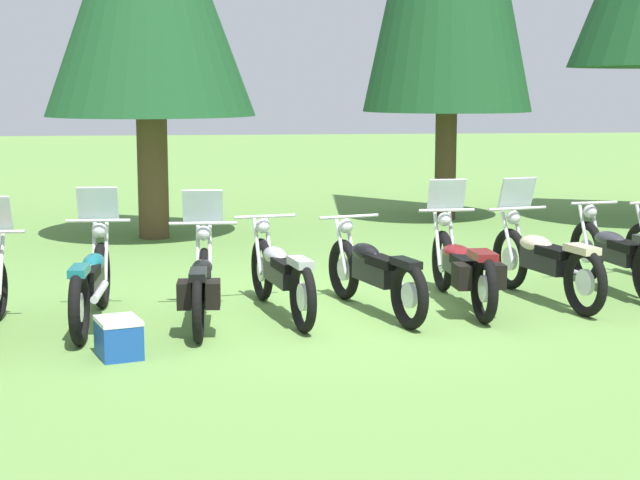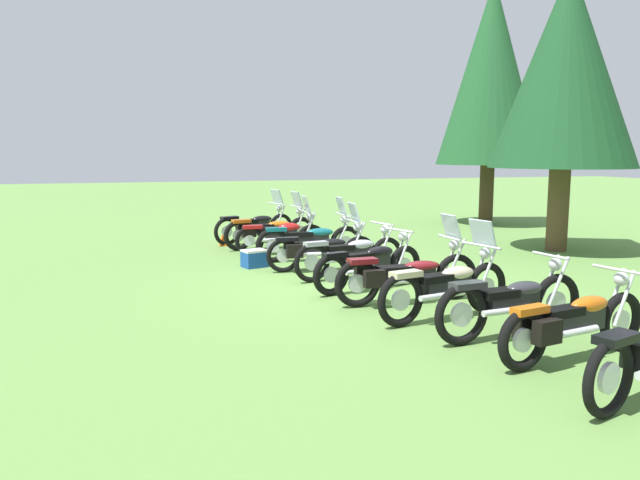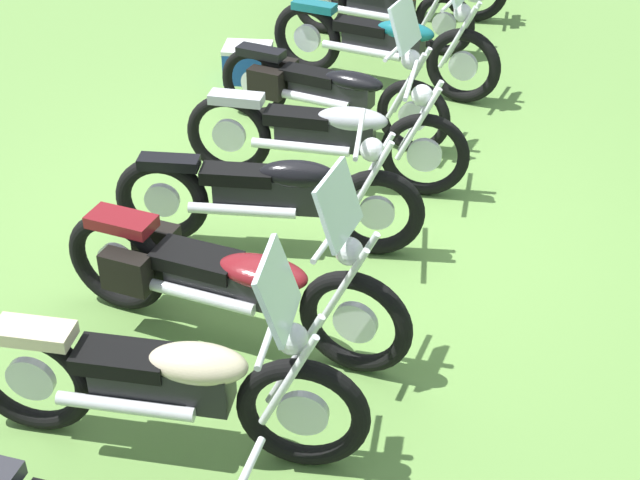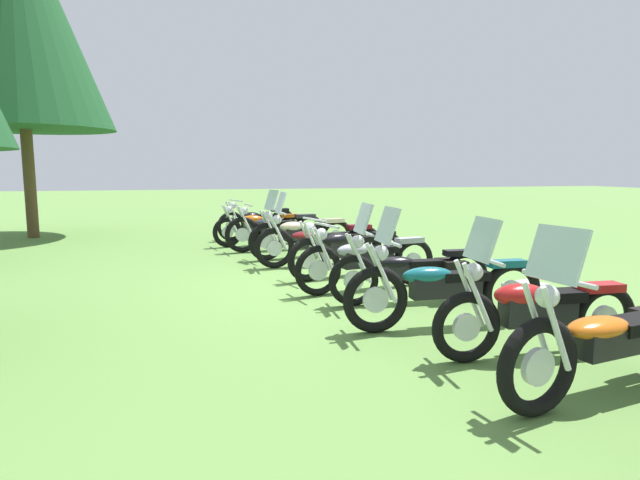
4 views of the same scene
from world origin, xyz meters
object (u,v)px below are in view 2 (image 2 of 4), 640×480
pine_tree_1 (566,69)px  picnic_cooler (254,258)px  motorcycle_6 (371,264)px  motorcycle_7 (406,274)px  motorcycle_8 (447,285)px  motorcycle_10 (573,323)px  pine_tree_0 (491,73)px  motorcycle_3 (312,239)px  motorcycle_9 (512,302)px  motorcycle_5 (352,254)px  motorcycle_0 (256,225)px  motorcycle_2 (282,234)px  motorcycle_1 (269,230)px  motorcycle_4 (320,249)px  traffic_cone (225,236)px

pine_tree_1 → picnic_cooler: (-0.01, -7.33, -4.06)m
motorcycle_6 → motorcycle_7: (1.05, 0.18, 0.02)m
picnic_cooler → pine_tree_1: bearing=89.9°
motorcycle_8 → pine_tree_1: 8.11m
motorcycle_10 → pine_tree_0: size_ratio=0.29×
motorcycle_3 → pine_tree_0: bearing=35.8°
pine_tree_1 → motorcycle_6: bearing=-65.7°
motorcycle_9 → pine_tree_0: size_ratio=0.29×
motorcycle_3 → motorcycle_5: 2.00m
motorcycle_0 → motorcycle_3: motorcycle_3 is taller
motorcycle_8 → motorcycle_7: bearing=86.7°
motorcycle_2 → motorcycle_10: bearing=-76.8°
motorcycle_1 → motorcycle_4: (3.08, 0.37, -0.02)m
motorcycle_7 → motorcycle_9: (2.03, 0.52, 0.00)m
pine_tree_1 → traffic_cone: size_ratio=13.68×
pine_tree_0 → traffic_cone: size_ratio=16.17×
motorcycle_9 → motorcycle_10: (0.93, 0.16, -0.03)m
motorcycle_10 → pine_tree_0: 14.23m
motorcycle_3 → motorcycle_6: bearing=-84.5°
motorcycle_2 → motorcycle_7: bearing=-78.4°
motorcycle_10 → picnic_cooler: size_ratio=4.08×
motorcycle_9 → pine_tree_0: 13.52m
motorcycle_3 → motorcycle_4: motorcycle_3 is taller
motorcycle_8 → motorcycle_9: (1.03, 0.35, -0.02)m
motorcycle_5 → motorcycle_10: bearing=-91.6°
motorcycle_2 → motorcycle_3: motorcycle_3 is taller
pine_tree_0 → traffic_cone: (2.17, -8.88, -4.59)m
motorcycle_4 → motorcycle_9: (4.95, 1.03, 0.02)m
traffic_cone → motorcycle_3: bearing=28.3°
motorcycle_1 → motorcycle_6: 5.00m
motorcycle_2 → pine_tree_0: (-3.89, 7.79, 4.37)m
motorcycle_4 → pine_tree_1: size_ratio=0.34×
motorcycle_3 → motorcycle_9: 6.15m
motorcycle_5 → motorcycle_8: (3.07, 0.33, 0.03)m
motorcycle_4 → motorcycle_8: bearing=-77.6°
motorcycle_9 → picnic_cooler: 6.13m
motorcycle_3 → motorcycle_5: (1.99, 0.21, -0.01)m
motorcycle_10 → motorcycle_5: bearing=88.3°
motorcycle_3 → motorcycle_7: (4.05, 0.37, -0.00)m
picnic_cooler → motorcycle_10: bearing=19.7°
motorcycle_0 → motorcycle_5: 5.03m
motorcycle_3 → motorcycle_10: 7.09m
motorcycle_2 → motorcycle_6: (4.06, 0.59, -0.02)m
motorcycle_3 → motorcycle_10: size_ratio=1.05×
picnic_cooler → traffic_cone: traffic_cone is taller
motorcycle_0 → motorcycle_9: 9.19m
pine_tree_1 → motorcycle_10: bearing=-36.8°
motorcycle_9 → motorcycle_6: bearing=95.9°
motorcycle_8 → pine_tree_0: 12.87m
motorcycle_6 → motorcycle_7: motorcycle_7 is taller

